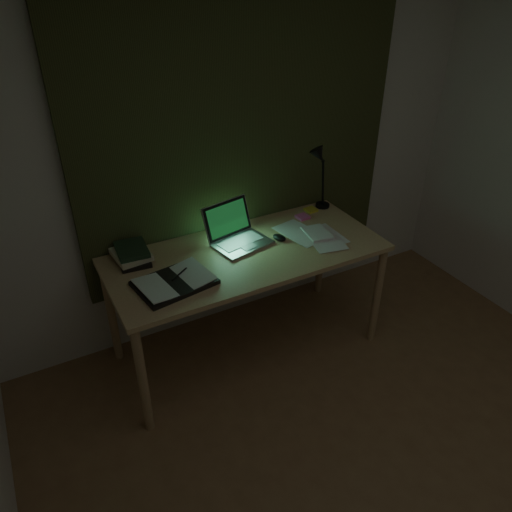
{
  "coord_description": "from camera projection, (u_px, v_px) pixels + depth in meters",
  "views": [
    {
      "loc": [
        -1.38,
        -0.79,
        2.39
      ],
      "look_at": [
        -0.19,
        1.42,
        0.82
      ],
      "focal_mm": 35.0,
      "sensor_mm": 36.0,
      "label": 1
    }
  ],
  "objects": [
    {
      "name": "mouse",
      "position": [
        279.0,
        238.0,
        3.19
      ],
      "size": [
        0.09,
        0.11,
        0.04
      ],
      "primitive_type": "ellipsoid",
      "rotation": [
        0.0,
        0.0,
        0.3
      ],
      "color": "black",
      "rests_on": "desk"
    },
    {
      "name": "desk_lamp",
      "position": [
        325.0,
        171.0,
        3.46
      ],
      "size": [
        0.41,
        0.35,
        0.54
      ],
      "primitive_type": null,
      "rotation": [
        0.0,
        0.0,
        0.22
      ],
      "color": "black",
      "rests_on": "desk"
    },
    {
      "name": "laptop",
      "position": [
        242.0,
        228.0,
        3.08
      ],
      "size": [
        0.41,
        0.45,
        0.25
      ],
      "primitive_type": null,
      "rotation": [
        0.0,
        0.0,
        0.21
      ],
      "color": "#B9B8BD",
      "rests_on": "desk"
    },
    {
      "name": "desk",
      "position": [
        247.0,
        303.0,
        3.28
      ],
      "size": [
        1.72,
        0.75,
        0.78
      ],
      "primitive_type": null,
      "color": "tan",
      "rests_on": "floor"
    },
    {
      "name": "loose_papers",
      "position": [
        309.0,
        234.0,
        3.25
      ],
      "size": [
        0.37,
        0.39,
        0.02
      ],
      "primitive_type": null,
      "rotation": [
        0.0,
        0.0,
        -0.16
      ],
      "color": "white",
      "rests_on": "desk"
    },
    {
      "name": "book_stack",
      "position": [
        132.0,
        254.0,
        2.96
      ],
      "size": [
        0.21,
        0.24,
        0.09
      ],
      "primitive_type": null,
      "rotation": [
        0.0,
        0.0,
        -0.06
      ],
      "color": "silver",
      "rests_on": "desk"
    },
    {
      "name": "sticky_yellow",
      "position": [
        311.0,
        210.0,
        3.54
      ],
      "size": [
        0.08,
        0.08,
        0.02
      ],
      "primitive_type": "cube",
      "rotation": [
        0.0,
        0.0,
        0.08
      ],
      "color": "gold",
      "rests_on": "desk"
    },
    {
      "name": "curtain",
      "position": [
        242.0,
        123.0,
        3.11
      ],
      "size": [
        2.2,
        0.06,
        2.0
      ],
      "primitive_type": "cube",
      "color": "#35381C",
      "rests_on": "wall_back"
    },
    {
      "name": "open_textbook",
      "position": [
        174.0,
        282.0,
        2.77
      ],
      "size": [
        0.46,
        0.36,
        0.04
      ],
      "primitive_type": null,
      "rotation": [
        0.0,
        0.0,
        0.16
      ],
      "color": "silver",
      "rests_on": "desk"
    },
    {
      "name": "wall_back",
      "position": [
        240.0,
        151.0,
        3.24
      ],
      "size": [
        3.5,
        0.0,
        2.5
      ],
      "primitive_type": "cube",
      "color": "silver",
      "rests_on": "ground"
    },
    {
      "name": "sticky_pink",
      "position": [
        303.0,
        217.0,
        3.45
      ],
      "size": [
        0.09,
        0.09,
        0.02
      ],
      "primitive_type": "cube",
      "rotation": [
        0.0,
        0.0,
        0.09
      ],
      "color": "pink",
      "rests_on": "desk"
    }
  ]
}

